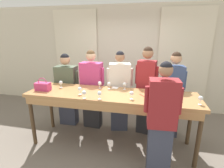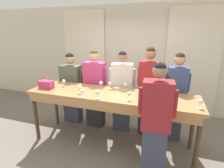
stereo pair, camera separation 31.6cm
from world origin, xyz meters
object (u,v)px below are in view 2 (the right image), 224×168
wine_glass_front_mid (83,92)px  wine_glass_back_left (129,94)px  host_pouring (156,125)px  wine_glass_center_left (201,102)px  guest_olive_jacket (72,88)px  guest_pink_top (95,89)px  wine_glass_back_right (64,81)px  potted_plant (64,91)px  guest_striped_shirt (148,91)px  wine_glass_center_right (164,91)px  wine_glass_near_host (80,88)px  guest_cream_sweater (122,92)px  wine_glass_back_mid (97,93)px  wine_bottle (168,87)px  wine_glass_center_mid (101,83)px  guest_navy_coat (176,97)px  wine_glass_front_left (125,85)px  handbag (46,84)px  wine_glass_front_right (110,84)px  tasting_bar (110,99)px

wine_glass_front_mid → wine_glass_back_left: (0.76, 0.14, 0.00)m
host_pouring → wine_glass_center_left: bearing=36.0°
guest_olive_jacket → guest_pink_top: 0.60m
wine_glass_back_right → guest_pink_top: bearing=45.2°
guest_pink_top → potted_plant: size_ratio=2.54×
wine_glass_front_mid → guest_striped_shirt: bearing=43.6°
wine_glass_center_right → wine_glass_near_host: (-1.43, -0.33, 0.00)m
guest_cream_sweater → potted_plant: 2.42m
wine_glass_back_mid → wine_glass_near_host: bearing=160.9°
host_pouring → wine_glass_back_right: bearing=159.2°
wine_bottle → wine_glass_front_mid: bearing=-154.8°
wine_bottle → wine_glass_center_mid: wine_bottle is taller
wine_glass_near_host → guest_navy_coat: (1.64, 0.76, -0.24)m
wine_bottle → potted_plant: bearing=157.0°
wine_glass_back_mid → wine_glass_front_left: bearing=61.5°
wine_bottle → wine_glass_back_left: bearing=-139.4°
handbag → wine_glass_center_mid: 1.07m
wine_glass_front_right → guest_pink_top: 0.64m
wine_bottle → handbag: (-2.25, -0.41, -0.04)m
wine_bottle → guest_olive_jacket: bearing=172.2°
wine_glass_center_left → wine_glass_center_right: 0.62m
guest_cream_sweater → guest_striped_shirt: 0.55m
tasting_bar → wine_glass_center_mid: bearing=137.4°
guest_navy_coat → wine_glass_front_mid: bearing=-148.3°
wine_glass_center_mid → guest_cream_sweater: guest_cream_sweater is taller
wine_glass_front_right → potted_plant: 2.54m
guest_pink_top → potted_plant: (-1.52, 1.00, -0.55)m
wine_glass_back_right → wine_glass_back_mid: bearing=-24.8°
tasting_bar → wine_glass_back_right: bearing=172.8°
handbag → wine_glass_front_mid: size_ratio=1.98×
host_pouring → guest_olive_jacket: bearing=149.3°
wine_glass_front_mid → guest_olive_jacket: bearing=130.4°
guest_olive_jacket → potted_plant: (-0.93, 1.00, -0.50)m
wine_glass_front_mid → potted_plant: size_ratio=0.20×
host_pouring → wine_glass_front_right: bearing=138.3°
wine_glass_near_host → guest_cream_sweater: 0.99m
wine_glass_back_left → wine_glass_center_mid: bearing=146.8°
wine_glass_front_right → guest_cream_sweater: size_ratio=0.08×
wine_bottle → wine_glass_back_right: (-2.00, -0.18, -0.02)m
wine_glass_near_host → guest_olive_jacket: guest_olive_jacket is taller
wine_glass_back_right → guest_olive_jacket: bearing=104.4°
wine_glass_front_left → guest_striped_shirt: size_ratio=0.08×
wine_glass_center_right → wine_glass_back_right: (-1.95, -0.04, 0.00)m
wine_glass_front_left → potted_plant: size_ratio=0.20×
handbag → wine_glass_center_right: bearing=6.9°
wine_glass_front_left → guest_navy_coat: (0.92, 0.31, -0.24)m
guest_cream_sweater → wine_glass_back_left: bearing=-66.7°
guest_cream_sweater → guest_pink_top: bearing=-180.0°
wine_glass_center_mid → wine_glass_back_left: 0.80m
guest_olive_jacket → guest_striped_shirt: (1.76, 0.00, 0.13)m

